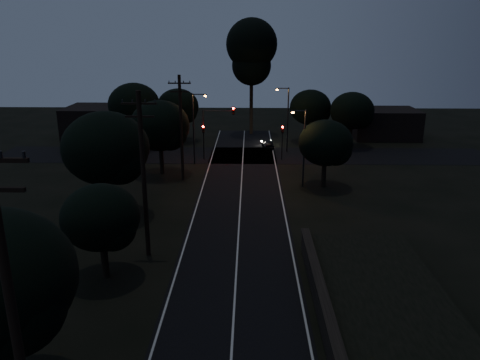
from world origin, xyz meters
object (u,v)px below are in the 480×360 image
object	(u,v)px
streetlight_c	(303,143)
signal_mast	(218,123)
car	(268,144)
streetlight_b	(286,115)
utility_pole_mid	(143,173)
signal_right	(282,136)
streetlight_a	(195,124)
signal_left	(204,136)
utility_pole_near	(14,325)
utility_pole_far	(181,127)
tall_pine	(252,51)

from	to	relation	value
streetlight_c	signal_mast	bearing A→B (deg)	131.19
streetlight_c	car	size ratio (longest dim) A/B	2.37
signal_mast	streetlight_b	size ratio (longest dim) A/B	0.78
utility_pole_mid	signal_right	distance (m)	27.30
utility_pole_mid	streetlight_a	bearing A→B (deg)	88.27
streetlight_a	streetlight_c	xyz separation A→B (m)	(11.14, -8.00, -0.29)
signal_left	streetlight_b	distance (m)	10.84
signal_left	signal_mast	bearing A→B (deg)	0.13
signal_left	streetlight_b	world-z (taller)	streetlight_b
streetlight_a	utility_pole_near	bearing A→B (deg)	-90.99
utility_pole_near	utility_pole_far	world-z (taller)	utility_pole_near
utility_pole_mid	signal_left	size ratio (longest dim) A/B	2.68
streetlight_b	car	distance (m)	5.02
utility_pole_near	signal_right	xyz separation A→B (m)	(10.60, 41.99, -3.41)
utility_pole_mid	signal_right	world-z (taller)	utility_pole_mid
tall_pine	signal_left	bearing A→B (deg)	-110.46
utility_pole_mid	streetlight_c	xyz separation A→B (m)	(11.83, 15.00, -1.39)
utility_pole_mid	signal_left	world-z (taller)	utility_pole_mid
signal_left	streetlight_c	world-z (taller)	streetlight_c
tall_pine	signal_mast	size ratio (longest dim) A/B	2.63
utility_pole_mid	streetlight_b	size ratio (longest dim) A/B	1.38
signal_mast	streetlight_c	size ratio (longest dim) A/B	0.83
utility_pole_near	tall_pine	xyz separation A→B (m)	(7.00, 57.00, 5.60)
utility_pole_far	car	bearing A→B (deg)	56.69
signal_right	signal_mast	world-z (taller)	signal_mast
streetlight_c	car	xyz separation A→B (m)	(-2.63, 16.00, -3.81)
streetlight_a	car	world-z (taller)	streetlight_a
tall_pine	utility_pole_far	bearing A→B (deg)	-106.93
signal_mast	utility_pole_near	bearing A→B (deg)	-94.20
streetlight_a	signal_mast	bearing A→B (deg)	39.77
signal_right	car	bearing A→B (deg)	103.11
tall_pine	signal_right	world-z (taller)	tall_pine
signal_mast	streetlight_a	xyz separation A→B (m)	(-2.39, -1.99, 0.30)
signal_right	streetlight_c	bearing A→B (deg)	-82.98
signal_left	streetlight_a	xyz separation A→B (m)	(-0.71, -1.99, 1.80)
utility_pole_mid	tall_pine	bearing A→B (deg)	80.07
signal_mast	car	xyz separation A→B (m)	(6.11, 6.01, -3.80)
utility_pole_far	signal_right	bearing A→B (deg)	37.00
tall_pine	utility_pole_near	bearing A→B (deg)	-97.00
utility_pole_far	signal_left	world-z (taller)	utility_pole_far
utility_pole_near	signal_mast	xyz separation A→B (m)	(3.09, 41.99, -1.91)
signal_mast	streetlight_c	world-z (taller)	streetlight_c
signal_mast	utility_pole_far	bearing A→B (deg)	-111.11
tall_pine	signal_right	size ratio (longest dim) A/B	4.00
streetlight_b	signal_left	bearing A→B (deg)	-157.95
utility_pole_mid	streetlight_a	xyz separation A→B (m)	(0.69, 23.00, -1.10)
tall_pine	car	bearing A→B (deg)	-76.26
signal_right	streetlight_a	bearing A→B (deg)	-168.66
tall_pine	car	world-z (taller)	tall_pine
utility_pole_mid	utility_pole_far	size ratio (longest dim) A/B	1.05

